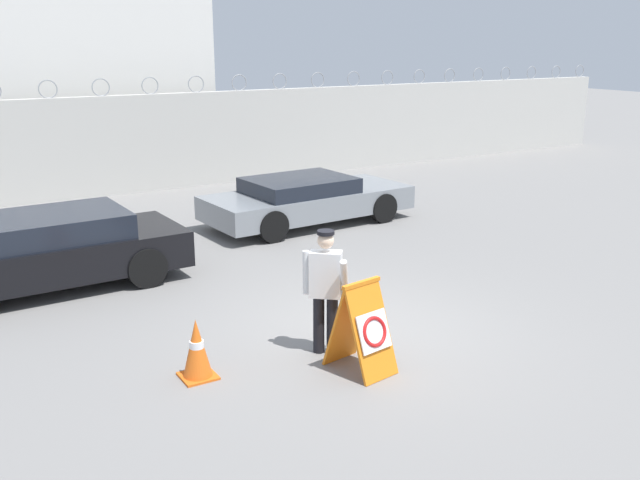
{
  "coord_description": "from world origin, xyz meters",
  "views": [
    {
      "loc": [
        -5.42,
        -7.84,
        4.06
      ],
      "look_at": [
        0.35,
        1.8,
        0.86
      ],
      "focal_mm": 40.0,
      "sensor_mm": 36.0,
      "label": 1
    }
  ],
  "objects": [
    {
      "name": "parked_car_rear_sedan",
      "position": [
        2.35,
        5.74,
        0.57
      ],
      "size": [
        4.81,
        2.19,
        1.07
      ],
      "rotation": [
        0.0,
        0.0,
        0.06
      ],
      "color": "black",
      "rests_on": "ground_plane"
    },
    {
      "name": "barricade_sign",
      "position": [
        -0.73,
        -1.04,
        0.59
      ],
      "size": [
        0.7,
        0.91,
        1.19
      ],
      "rotation": [
        0.0,
        0.0,
        0.17
      ],
      "color": "orange",
      "rests_on": "ground_plane"
    },
    {
      "name": "security_guard",
      "position": [
        -0.85,
        -0.35,
        0.93
      ],
      "size": [
        0.52,
        0.61,
        1.69
      ],
      "rotation": [
        0.0,
        0.0,
        -0.69
      ],
      "color": "black",
      "rests_on": "ground_plane"
    },
    {
      "name": "perimeter_wall",
      "position": [
        0.0,
        11.15,
        1.31
      ],
      "size": [
        36.0,
        0.3,
        3.06
      ],
      "color": "beige",
      "rests_on": "ground_plane"
    },
    {
      "name": "parked_car_front_coupe",
      "position": [
        -3.45,
        4.24,
        0.64
      ],
      "size": [
        4.54,
        2.06,
        1.26
      ],
      "rotation": [
        0.0,
        0.0,
        3.18
      ],
      "color": "black",
      "rests_on": "ground_plane"
    },
    {
      "name": "traffic_cone_near",
      "position": [
        -2.59,
        -0.16,
        0.38
      ],
      "size": [
        0.43,
        0.43,
        0.77
      ],
      "color": "orange",
      "rests_on": "ground_plane"
    },
    {
      "name": "ground_plane",
      "position": [
        0.0,
        0.0,
        0.0
      ],
      "size": [
        90.0,
        90.0,
        0.0
      ],
      "primitive_type": "plane",
      "color": "gray"
    },
    {
      "name": "building_block",
      "position": [
        -0.54,
        15.26,
        2.64
      ],
      "size": [
        6.96,
        6.27,
        5.28
      ],
      "color": "silver",
      "rests_on": "ground_plane"
    }
  ]
}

